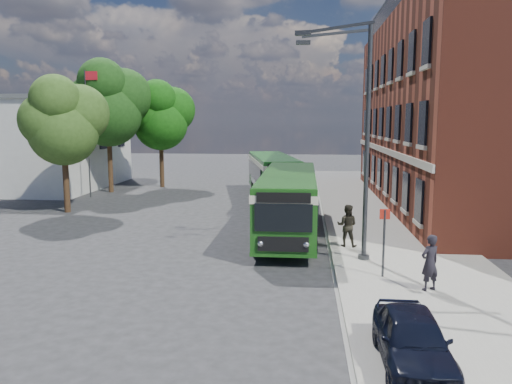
# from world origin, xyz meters

# --- Properties ---
(ground) EXTENTS (120.00, 120.00, 0.00)m
(ground) POSITION_xyz_m (0.00, 0.00, 0.00)
(ground) COLOR #272729
(ground) RESTS_ON ground
(pavement) EXTENTS (6.00, 48.00, 0.15)m
(pavement) POSITION_xyz_m (7.00, 8.00, 0.07)
(pavement) COLOR gray
(pavement) RESTS_ON ground
(kerb_line) EXTENTS (0.12, 48.00, 0.01)m
(kerb_line) POSITION_xyz_m (3.95, 8.00, 0.01)
(kerb_line) COLOR beige
(kerb_line) RESTS_ON ground
(brick_office) EXTENTS (12.10, 26.00, 14.20)m
(brick_office) POSITION_xyz_m (14.00, 12.00, 6.97)
(brick_office) COLOR maroon
(brick_office) RESTS_ON ground
(white_building) EXTENTS (9.40, 13.40, 7.30)m
(white_building) POSITION_xyz_m (-18.00, 18.00, 3.66)
(white_building) COLOR silver
(white_building) RESTS_ON ground
(flagpole) EXTENTS (0.95, 0.10, 9.00)m
(flagpole) POSITION_xyz_m (-12.45, 13.00, 4.94)
(flagpole) COLOR #343638
(flagpole) RESTS_ON ground
(street_lamp) EXTENTS (2.96, 2.38, 9.00)m
(street_lamp) POSITION_xyz_m (4.84, -2.00, 4.79)
(street_lamp) COLOR #343638
(street_lamp) RESTS_ON ground
(bus_stop_sign) EXTENTS (0.35, 0.08, 2.52)m
(bus_stop_sign) POSITION_xyz_m (5.60, -4.20, 1.51)
(bus_stop_sign) COLOR #343638
(bus_stop_sign) RESTS_ON ground
(bus_front) EXTENTS (2.66, 11.99, 3.02)m
(bus_front) POSITION_xyz_m (2.11, 2.75, 1.83)
(bus_front) COLOR #1B5416
(bus_front) RESTS_ON ground
(bus_rear) EXTENTS (4.55, 10.92, 3.02)m
(bus_rear) POSITION_xyz_m (0.60, 14.08, 1.83)
(bus_rear) COLOR #1E6321
(bus_rear) RESTS_ON ground
(parked_car) EXTENTS (1.50, 3.66, 1.24)m
(parked_car) POSITION_xyz_m (5.26, -10.61, 0.77)
(parked_car) COLOR black
(parked_car) RESTS_ON pavement
(pedestrian_a) EXTENTS (0.79, 0.70, 1.81)m
(pedestrian_a) POSITION_xyz_m (6.84, -5.49, 1.06)
(pedestrian_a) COLOR black
(pedestrian_a) RESTS_ON pavement
(pedestrian_b) EXTENTS (1.02, 0.87, 1.82)m
(pedestrian_b) POSITION_xyz_m (4.70, -0.07, 1.06)
(pedestrian_b) COLOR black
(pedestrian_b) RESTS_ON pavement
(tree_left) EXTENTS (4.81, 4.58, 8.13)m
(tree_left) POSITION_xyz_m (-11.34, 7.18, 5.52)
(tree_left) COLOR #321E12
(tree_left) RESTS_ON ground
(tree_mid) EXTENTS (5.95, 5.66, 10.05)m
(tree_mid) POSITION_xyz_m (-11.96, 15.69, 6.82)
(tree_mid) COLOR #321E12
(tree_mid) RESTS_ON ground
(tree_right) EXTENTS (5.18, 4.93, 8.75)m
(tree_right) POSITION_xyz_m (-8.88, 18.98, 5.94)
(tree_right) COLOR #321E12
(tree_right) RESTS_ON ground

